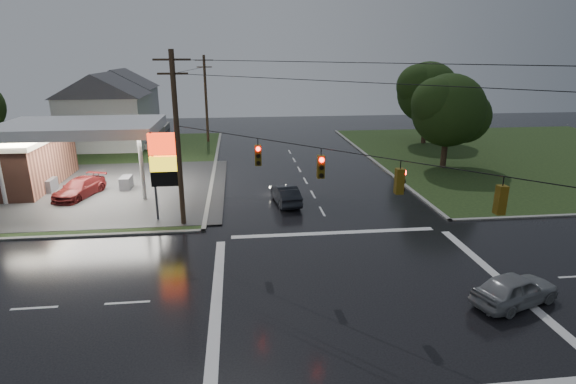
{
  "coord_description": "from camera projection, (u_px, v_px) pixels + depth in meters",
  "views": [
    {
      "loc": [
        -5.79,
        -18.55,
        10.83
      ],
      "look_at": [
        -2.97,
        6.32,
        3.0
      ],
      "focal_mm": 28.0,
      "sensor_mm": 36.0,
      "label": 1
    }
  ],
  "objects": [
    {
      "name": "ground",
      "position": [
        365.0,
        289.0,
        21.45
      ],
      "size": [
        120.0,
        120.0,
        0.0
      ],
      "primitive_type": "plane",
      "color": "black",
      "rests_on": "ground"
    },
    {
      "name": "grass_nw",
      "position": [
        28.0,
        169.0,
        43.31
      ],
      "size": [
        36.0,
        36.0,
        0.08
      ],
      "primitive_type": "cube",
      "color": "#1C3015",
      "rests_on": "ground"
    },
    {
      "name": "grass_ne",
      "position": [
        532.0,
        156.0,
        48.88
      ],
      "size": [
        36.0,
        36.0,
        0.08
      ],
      "primitive_type": "cube",
      "color": "#1C3015",
      "rests_on": "ground"
    },
    {
      "name": "pylon_sign",
      "position": [
        166.0,
        162.0,
        29.08
      ],
      "size": [
        2.0,
        0.35,
        6.0
      ],
      "color": "#59595E",
      "rests_on": "ground"
    },
    {
      "name": "utility_pole_nw",
      "position": [
        177.0,
        138.0,
        27.73
      ],
      "size": [
        2.2,
        0.32,
        11.0
      ],
      "color": "#382619",
      "rests_on": "ground"
    },
    {
      "name": "utility_pole_n",
      "position": [
        206.0,
        98.0,
        54.84
      ],
      "size": [
        2.2,
        0.32,
        10.5
      ],
      "color": "#382619",
      "rests_on": "ground"
    },
    {
      "name": "traffic_signals",
      "position": [
        373.0,
        157.0,
        19.5
      ],
      "size": [
        26.87,
        26.87,
        1.47
      ],
      "color": "black",
      "rests_on": "ground"
    },
    {
      "name": "house_near",
      "position": [
        105.0,
        110.0,
        52.03
      ],
      "size": [
        11.05,
        8.48,
        8.6
      ],
      "color": "silver",
      "rests_on": "ground"
    },
    {
      "name": "house_far",
      "position": [
        121.0,
        100.0,
        63.3
      ],
      "size": [
        11.05,
        8.48,
        8.6
      ],
      "color": "silver",
      "rests_on": "ground"
    },
    {
      "name": "tree_ne_near",
      "position": [
        450.0,
        111.0,
        42.16
      ],
      "size": [
        7.99,
        6.8,
        8.98
      ],
      "color": "black",
      "rests_on": "ground"
    },
    {
      "name": "tree_ne_far",
      "position": [
        429.0,
        93.0,
        53.68
      ],
      "size": [
        8.46,
        7.2,
        9.8
      ],
      "color": "black",
      "rests_on": "ground"
    },
    {
      "name": "car_north",
      "position": [
        285.0,
        194.0,
        33.36
      ],
      "size": [
        2.06,
        4.5,
        1.43
      ],
      "primitive_type": "imported",
      "rotation": [
        0.0,
        0.0,
        3.27
      ],
      "color": "black",
      "rests_on": "ground"
    },
    {
      "name": "car_crossing",
      "position": [
        515.0,
        289.0,
        19.99
      ],
      "size": [
        4.59,
        3.05,
        1.45
      ],
      "primitive_type": "imported",
      "rotation": [
        0.0,
        0.0,
        1.92
      ],
      "color": "gray",
      "rests_on": "ground"
    },
    {
      "name": "car_pump",
      "position": [
        79.0,
        188.0,
        34.83
      ],
      "size": [
        3.51,
        5.41,
        1.46
      ],
      "primitive_type": "imported",
      "rotation": [
        0.0,
        0.0,
        -0.32
      ],
      "color": "#5D1515",
      "rests_on": "ground"
    }
  ]
}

